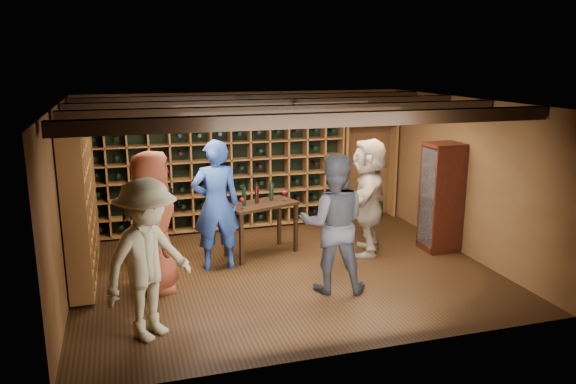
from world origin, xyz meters
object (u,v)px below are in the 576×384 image
object	(u,v)px
guest_woman_black	(152,211)
guest_khaki	(148,260)
man_blue_shirt	(216,205)
display_cabinet	(441,199)
guest_red_floral	(153,222)
man_grey_suit	(333,224)
tasting_table	(261,209)
guest_beige	(368,196)

from	to	relation	value
guest_woman_black	guest_khaki	bearing A→B (deg)	55.57
man_blue_shirt	display_cabinet	bearing A→B (deg)	176.73
display_cabinet	guest_red_floral	world-z (taller)	guest_red_floral
man_grey_suit	guest_woman_black	size ratio (longest dim) A/B	1.12
display_cabinet	guest_red_floral	bearing A→B (deg)	-175.57
guest_woman_black	man_blue_shirt	bearing A→B (deg)	122.21
guest_khaki	tasting_table	world-z (taller)	guest_khaki
man_blue_shirt	guest_woman_black	size ratio (longest dim) A/B	1.17
guest_red_floral	tasting_table	distance (m)	2.00
display_cabinet	man_grey_suit	world-z (taller)	man_grey_suit
display_cabinet	tasting_table	size ratio (longest dim) A/B	1.40
guest_red_floral	display_cabinet	bearing A→B (deg)	-88.26
display_cabinet	man_grey_suit	distance (m)	2.52
guest_khaki	man_blue_shirt	bearing A→B (deg)	20.90
guest_red_floral	guest_beige	world-z (taller)	guest_red_floral
man_blue_shirt	guest_woman_black	xyz separation A→B (m)	(-0.91, 0.48, -0.14)
guest_khaki	guest_beige	world-z (taller)	guest_beige
guest_khaki	guest_red_floral	bearing A→B (deg)	44.68
guest_woman_black	guest_beige	distance (m)	3.39
display_cabinet	guest_red_floral	xyz separation A→B (m)	(-4.60, -0.36, 0.11)
man_grey_suit	guest_woman_black	world-z (taller)	man_grey_suit
display_cabinet	guest_beige	distance (m)	1.22
guest_red_floral	guest_beige	bearing A→B (deg)	-83.18
man_blue_shirt	guest_khaki	world-z (taller)	man_blue_shirt
display_cabinet	man_blue_shirt	size ratio (longest dim) A/B	0.89
guest_woman_black	man_grey_suit	bearing A→B (deg)	112.25
man_blue_shirt	guest_beige	world-z (taller)	man_blue_shirt
display_cabinet	guest_woman_black	xyz separation A→B (m)	(-4.56, 0.71, -0.02)
tasting_table	guest_red_floral	bearing A→B (deg)	-169.98
guest_red_floral	guest_woman_black	world-z (taller)	guest_red_floral
display_cabinet	guest_khaki	bearing A→B (deg)	-160.35
man_blue_shirt	tasting_table	bearing A→B (deg)	-153.04
man_grey_suit	tasting_table	world-z (taller)	man_grey_suit
display_cabinet	guest_beige	size ratio (longest dim) A/B	0.93
guest_woman_black	guest_red_floral	bearing A→B (deg)	57.33
guest_red_floral	guest_khaki	xyz separation A→B (m)	(-0.13, -1.34, -0.04)
man_grey_suit	man_blue_shirt	bearing A→B (deg)	-25.23
display_cabinet	tasting_table	distance (m)	2.94
guest_woman_black	guest_khaki	world-z (taller)	guest_khaki
man_grey_suit	guest_khaki	bearing A→B (deg)	32.70
man_grey_suit	display_cabinet	bearing A→B (deg)	-137.61
guest_khaki	guest_beige	xyz separation A→B (m)	(3.54, 1.91, 0.01)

